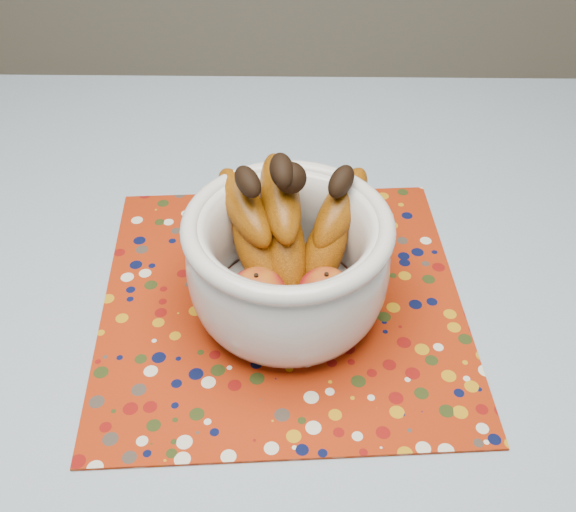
{
  "coord_description": "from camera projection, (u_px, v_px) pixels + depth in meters",
  "views": [
    {
      "loc": [
        0.07,
        -0.53,
        1.39
      ],
      "look_at": [
        0.06,
        0.05,
        0.85
      ],
      "focal_mm": 42.0,
      "sensor_mm": 36.0,
      "label": 1
    }
  ],
  "objects": [
    {
      "name": "placemat",
      "position": [
        282.0,
        300.0,
        0.86
      ],
      "size": [
        0.48,
        0.48,
        0.0
      ],
      "primitive_type": "cube",
      "rotation": [
        0.0,
        0.0,
        0.07
      ],
      "color": "maroon",
      "rests_on": "tablecloth"
    },
    {
      "name": "tablecloth",
      "position": [
        240.0,
        341.0,
        0.82
      ],
      "size": [
        1.32,
        1.32,
        0.01
      ],
      "primitive_type": "cube",
      "color": "slate",
      "rests_on": "table"
    },
    {
      "name": "fruit_bowl",
      "position": [
        289.0,
        249.0,
        0.8
      ],
      "size": [
        0.28,
        0.26,
        0.2
      ],
      "color": "silver",
      "rests_on": "placemat"
    },
    {
      "name": "table",
      "position": [
        243.0,
        382.0,
        0.87
      ],
      "size": [
        1.2,
        1.2,
        0.75
      ],
      "color": "brown",
      "rests_on": "ground"
    }
  ]
}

